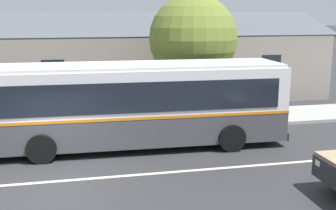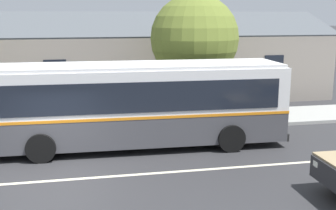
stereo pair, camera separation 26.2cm
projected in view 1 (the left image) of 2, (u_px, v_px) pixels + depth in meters
ground_plane at (56, 181)px, 12.52m from camera, size 300.00×300.00×0.00m
sidewalk_far at (62, 127)px, 18.23m from camera, size 60.00×3.00×0.15m
lane_divider_stripe at (56, 181)px, 12.52m from camera, size 60.00×0.16×0.01m
community_building at (107, 64)px, 25.37m from camera, size 25.63×8.18×6.05m
transit_bus at (131, 103)px, 15.48m from camera, size 11.47×2.97×3.10m
street_tree_primary at (193, 39)px, 19.64m from camera, size 4.14×4.14×5.82m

